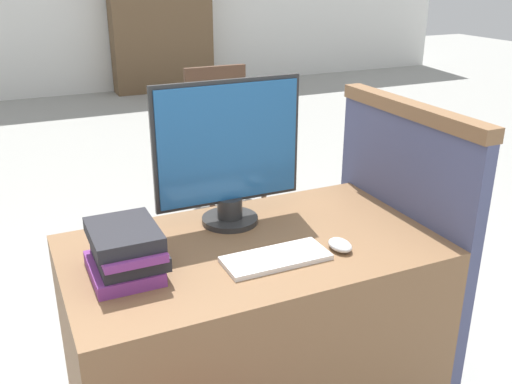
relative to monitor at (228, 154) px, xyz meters
The scene contains 8 objects.
desk 0.65m from the monitor, 89.11° to the right, with size 1.22×0.70×0.73m.
carrel_divider 0.78m from the monitor, 14.30° to the right, with size 0.07×0.76×1.14m.
monitor is the anchor object (origin of this frame).
keyboard 0.41m from the monitor, 85.58° to the right, with size 0.33×0.14×0.02m.
mouse 0.49m from the monitor, 54.73° to the right, with size 0.07×0.10×0.03m.
book_stack 0.50m from the monitor, 152.69° to the right, with size 0.21×0.27×0.15m.
far_chair 2.02m from the monitor, 69.35° to the left, with size 0.44×0.44×0.95m.
bookshelf_far 6.00m from the monitor, 76.40° to the left, with size 1.32×0.32×1.80m.
Camera 1 is at (-0.69, -1.19, 1.59)m, focal length 40.00 mm.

